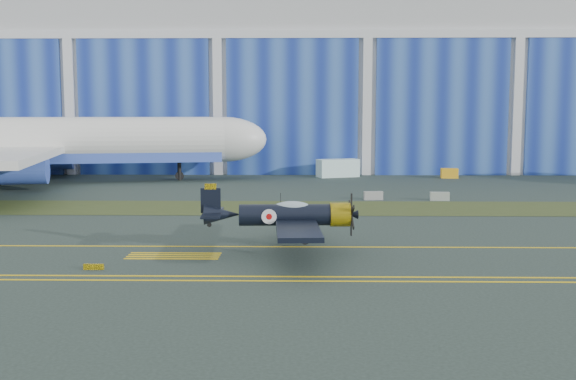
{
  "coord_description": "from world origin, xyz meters",
  "views": [
    {
      "loc": [
        -9.81,
        -50.7,
        9.23
      ],
      "look_at": [
        -10.77,
        1.75,
        3.18
      ],
      "focal_mm": 42.0,
      "sensor_mm": 36.0,
      "label": 1
    }
  ],
  "objects_px": {
    "jetliner": "(27,89)",
    "tug": "(449,173)",
    "shipping_container": "(338,168)",
    "warbird": "(285,215)"
  },
  "relations": [
    {
      "from": "shipping_container",
      "to": "tug",
      "type": "bearing_deg",
      "value": -25.54
    },
    {
      "from": "warbird",
      "to": "tug",
      "type": "bearing_deg",
      "value": 63.9
    },
    {
      "from": "jetliner",
      "to": "shipping_container",
      "type": "bearing_deg",
      "value": 0.8
    },
    {
      "from": "jetliner",
      "to": "shipping_container",
      "type": "xyz_separation_m",
      "value": [
        41.06,
        8.6,
        -10.98
      ]
    },
    {
      "from": "jetliner",
      "to": "tug",
      "type": "xyz_separation_m",
      "value": [
        56.76,
        7.25,
        -11.57
      ]
    },
    {
      "from": "tug",
      "to": "warbird",
      "type": "bearing_deg",
      "value": -108.3
    },
    {
      "from": "shipping_container",
      "to": "warbird",
      "type": "bearing_deg",
      "value": -117.49
    },
    {
      "from": "warbird",
      "to": "shipping_container",
      "type": "height_order",
      "value": "warbird"
    },
    {
      "from": "warbird",
      "to": "tug",
      "type": "distance_m",
      "value": 56.29
    },
    {
      "from": "shipping_container",
      "to": "tug",
      "type": "relative_size",
      "value": 2.52
    }
  ]
}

